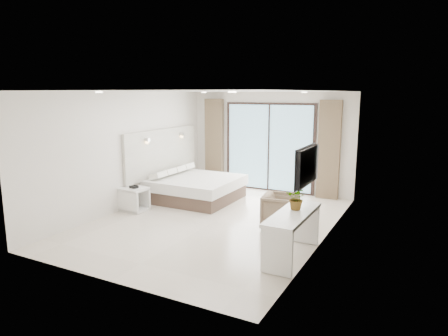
{
  "coord_description": "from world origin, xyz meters",
  "views": [
    {
      "loc": [
        3.92,
        -7.05,
        2.67
      ],
      "look_at": [
        0.01,
        0.4,
        1.08
      ],
      "focal_mm": 32.0,
      "sensor_mm": 36.0,
      "label": 1
    }
  ],
  "objects_px": {
    "bed": "(195,188)",
    "console_desk": "(293,225)",
    "armchair": "(281,208)",
    "nightstand": "(134,199)"
  },
  "relations": [
    {
      "from": "bed",
      "to": "console_desk",
      "type": "xyz_separation_m",
      "value": [
        3.33,
        -2.37,
        0.26
      ]
    },
    {
      "from": "bed",
      "to": "armchair",
      "type": "bearing_deg",
      "value": -18.69
    },
    {
      "from": "nightstand",
      "to": "armchair",
      "type": "height_order",
      "value": "armchair"
    },
    {
      "from": "bed",
      "to": "nightstand",
      "type": "height_order",
      "value": "bed"
    },
    {
      "from": "armchair",
      "to": "nightstand",
      "type": "bearing_deg",
      "value": 91.56
    },
    {
      "from": "nightstand",
      "to": "armchair",
      "type": "bearing_deg",
      "value": 12.86
    },
    {
      "from": "bed",
      "to": "nightstand",
      "type": "distance_m",
      "value": 1.65
    },
    {
      "from": "bed",
      "to": "armchair",
      "type": "xyz_separation_m",
      "value": [
        2.6,
        -0.88,
        0.06
      ]
    },
    {
      "from": "nightstand",
      "to": "armchair",
      "type": "distance_m",
      "value": 3.38
    },
    {
      "from": "bed",
      "to": "console_desk",
      "type": "relative_size",
      "value": 1.26
    }
  ]
}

